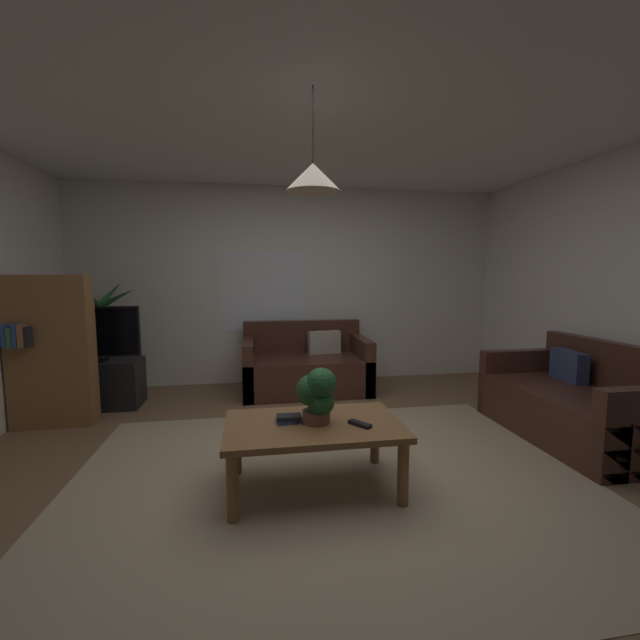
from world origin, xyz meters
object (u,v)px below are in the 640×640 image
(tv, at_px, (92,333))
(potted_palm_corner, at_px, (96,344))
(remote_on_table_0, at_px, (360,424))
(bookshelf_corner, at_px, (51,351))
(tv_stand, at_px, (96,384))
(couch_right_side, at_px, (577,406))
(book_on_table_0, at_px, (286,421))
(couch_under_window, at_px, (306,368))
(pendant_lamp, at_px, (313,177))
(book_on_table_1, at_px, (289,417))
(potted_plant_on_table, at_px, (317,394))
(coffee_table, at_px, (313,432))

(tv, relative_size, potted_palm_corner, 0.68)
(remote_on_table_0, bearing_deg, bookshelf_corner, -69.63)
(tv_stand, distance_m, tv, 0.55)
(tv_stand, bearing_deg, couch_right_side, -19.43)
(book_on_table_0, xyz_separation_m, tv, (-1.85, 1.95, 0.34))
(tv_stand, bearing_deg, potted_palm_corner, 106.81)
(couch_under_window, distance_m, remote_on_table_0, 2.37)
(book_on_table_0, relative_size, pendant_lamp, 0.19)
(couch_under_window, relative_size, pendant_lamp, 2.41)
(book_on_table_0, height_order, tv_stand, tv_stand)
(couch_right_side, xyz_separation_m, tv, (-4.38, 1.52, 0.52))
(book_on_table_1, bearing_deg, book_on_table_0, 160.89)
(couch_under_window, xyz_separation_m, book_on_table_0, (-0.42, -2.23, 0.18))
(couch_right_side, distance_m, potted_plant_on_table, 2.41)
(couch_under_window, relative_size, tv_stand, 1.65)
(coffee_table, distance_m, potted_palm_corner, 3.24)
(pendant_lamp, bearing_deg, tv_stand, 135.20)
(couch_under_window, xyz_separation_m, potted_plant_on_table, (-0.22, -2.28, 0.37))
(book_on_table_0, distance_m, bookshelf_corner, 2.52)
(potted_palm_corner, bearing_deg, bookshelf_corner, -93.93)
(remote_on_table_0, distance_m, potted_plant_on_table, 0.33)
(couch_under_window, xyz_separation_m, couch_right_side, (2.11, -1.80, -0.00))
(potted_plant_on_table, bearing_deg, remote_on_table_0, -19.17)
(pendant_lamp, bearing_deg, potted_palm_corner, 131.63)
(book_on_table_1, distance_m, tv_stand, 2.73)
(pendant_lamp, bearing_deg, couch_under_window, 83.79)
(book_on_table_0, bearing_deg, bookshelf_corner, 144.26)
(couch_under_window, relative_size, couch_right_side, 0.98)
(remote_on_table_0, relative_size, pendant_lamp, 0.26)
(book_on_table_0, bearing_deg, potted_palm_corner, 129.72)
(bookshelf_corner, bearing_deg, potted_palm_corner, 86.07)
(couch_under_window, height_order, pendant_lamp, pendant_lamp)
(couch_right_side, relative_size, potted_palm_corner, 1.10)
(potted_plant_on_table, bearing_deg, bookshelf_corner, 145.84)
(coffee_table, bearing_deg, tv_stand, 135.20)
(couch_right_side, relative_size, pendant_lamp, 2.45)
(book_on_table_1, distance_m, bookshelf_corner, 2.54)
(coffee_table, height_order, book_on_table_0, book_on_table_0)
(book_on_table_1, xyz_separation_m, potted_palm_corner, (-1.99, 2.38, 0.14))
(potted_palm_corner, bearing_deg, book_on_table_1, -50.10)
(couch_right_side, relative_size, book_on_table_0, 12.62)
(potted_palm_corner, bearing_deg, book_on_table_0, -50.28)
(book_on_table_0, distance_m, potted_plant_on_table, 0.28)
(couch_under_window, distance_m, bookshelf_corner, 2.61)
(tv_stand, distance_m, pendant_lamp, 3.34)
(potted_palm_corner, bearing_deg, potted_plant_on_table, -48.18)
(couch_right_side, bearing_deg, remote_on_table_0, -74.79)
(remote_on_table_0, xyz_separation_m, tv_stand, (-2.31, 2.11, -0.21))
(pendant_lamp, bearing_deg, bookshelf_corner, 145.74)
(remote_on_table_0, xyz_separation_m, potted_palm_corner, (-2.43, 2.52, 0.16))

